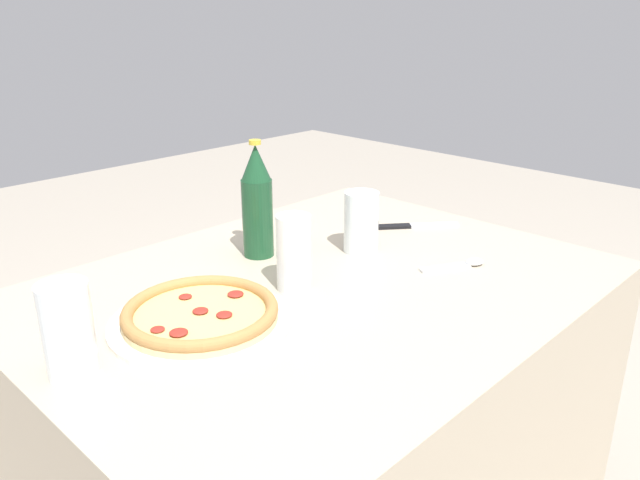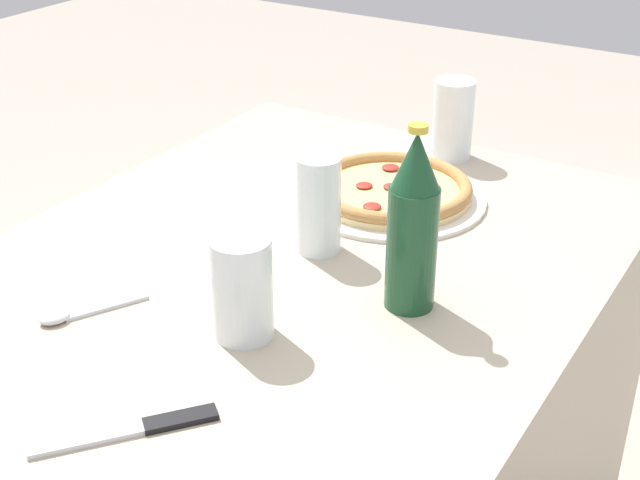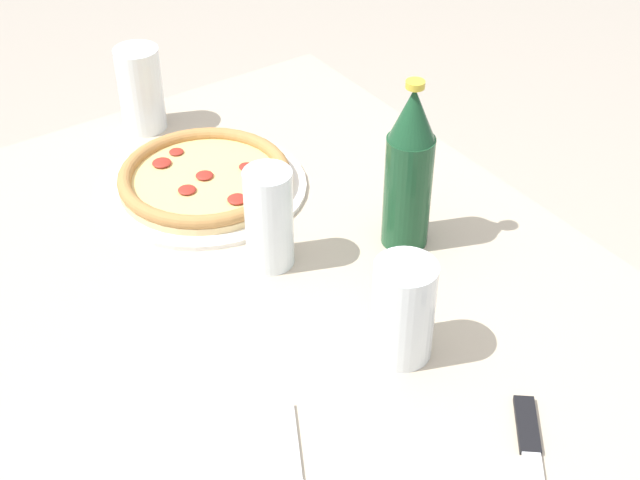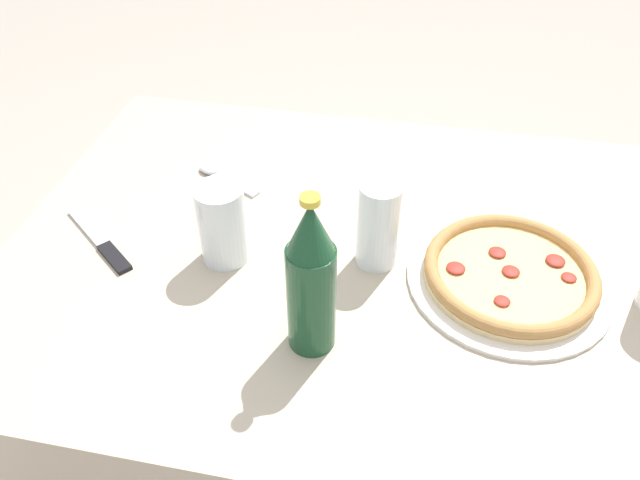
# 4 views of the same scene
# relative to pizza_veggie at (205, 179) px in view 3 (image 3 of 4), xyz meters

# --- Properties ---
(table) EXTENTS (1.20, 0.91, 0.71)m
(table) POSITION_rel_pizza_veggie_xyz_m (0.28, -0.03, -0.38)
(table) COLOR #B7A88E
(table) RESTS_ON ground_plane
(pizza_veggie) EXTENTS (0.34, 0.34, 0.04)m
(pizza_veggie) POSITION_rel_pizza_veggie_xyz_m (0.00, 0.00, 0.00)
(pizza_veggie) COLOR silver
(pizza_veggie) RESTS_ON table
(glass_iced_tea) EXTENTS (0.07, 0.07, 0.16)m
(glass_iced_tea) POSITION_rel_pizza_veggie_xyz_m (0.22, -0.01, 0.05)
(glass_iced_tea) COLOR white
(glass_iced_tea) RESTS_ON table
(glass_mango_juice) EXTENTS (0.08, 0.08, 0.15)m
(glass_mango_juice) POSITION_rel_pizza_veggie_xyz_m (0.48, 0.03, 0.05)
(glass_mango_juice) COLOR white
(glass_mango_juice) RESTS_ON table
(glass_red_wine) EXTENTS (0.08, 0.08, 0.16)m
(glass_red_wine) POSITION_rel_pizza_veggie_xyz_m (-0.24, 0.01, 0.05)
(glass_red_wine) COLOR white
(glass_red_wine) RESTS_ON table
(beer_bottle) EXTENTS (0.07, 0.07, 0.27)m
(beer_bottle) POSITION_rel_pizza_veggie_xyz_m (0.30, 0.18, 0.11)
(beer_bottle) COLOR #194728
(beer_bottle) RESTS_ON table
(knife) EXTENTS (0.18, 0.16, 0.01)m
(knife) POSITION_rel_pizza_veggie_xyz_m (0.71, 0.04, -0.01)
(knife) COLOR black
(knife) RESTS_ON table
(spoon) EXTENTS (0.15, 0.10, 0.02)m
(spoon) POSITION_rel_pizza_veggie_xyz_m (0.57, -0.20, -0.01)
(spoon) COLOR silver
(spoon) RESTS_ON table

